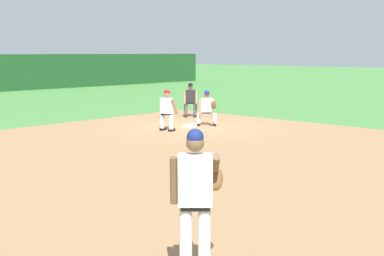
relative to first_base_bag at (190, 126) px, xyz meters
name	(u,v)px	position (x,y,z in m)	size (l,w,h in m)	color
ground_plane	(190,127)	(0.00, 0.00, -0.04)	(160.00, 160.00, 0.00)	#47843D
infield_dirt_patch	(191,165)	(-4.89, -4.64, -0.04)	(18.00, 18.00, 0.01)	#9E754C
first_base_bag	(190,126)	(0.00, 0.00, 0.00)	(0.38, 0.38, 0.09)	white
baseball	(199,161)	(-4.53, -4.57, -0.01)	(0.07, 0.07, 0.07)	white
pitcher	(196,196)	(-9.75, -9.26, 1.01)	(0.85, 0.56, 1.86)	black
first_baseman	(207,107)	(0.60, -0.33, 0.69)	(0.76, 1.08, 1.34)	black
baserunner	(167,108)	(-1.31, -0.13, 0.75)	(0.48, 0.62, 1.46)	black
umpire	(190,99)	(2.20, 2.02, 0.75)	(0.67, 0.67, 1.46)	black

